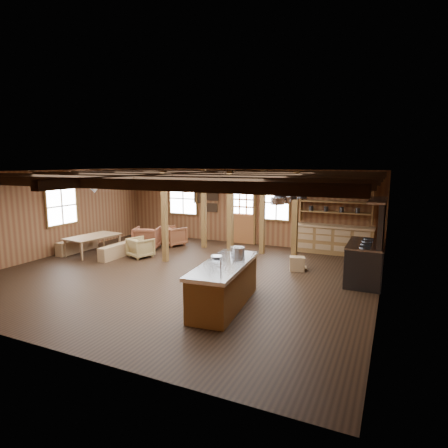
{
  "coord_description": "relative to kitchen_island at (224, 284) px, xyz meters",
  "views": [
    {
      "loc": [
        5.19,
        -8.52,
        3.04
      ],
      "look_at": [
        0.67,
        1.28,
        1.26
      ],
      "focal_mm": 30.0,
      "sensor_mm": 36.0,
      "label": 1
    }
  ],
  "objects": [
    {
      "name": "bowl",
      "position": [
        -0.32,
        0.29,
        0.49
      ],
      "size": [
        0.34,
        0.34,
        0.06
      ],
      "primitive_type": "imported",
      "rotation": [
        0.0,
        0.0,
        0.39
      ],
      "color": "silver",
      "rests_on": "kitchen_island"
    },
    {
      "name": "window_back_right",
      "position": [
        -0.7,
        6.04,
        1.12
      ],
      "size": [
        1.02,
        0.06,
        1.32
      ],
      "color": "white",
      "rests_on": "wall_back"
    },
    {
      "name": "kitchen_island",
      "position": [
        0.0,
        0.0,
        0.0
      ],
      "size": [
        1.12,
        2.58,
        1.2
      ],
      "rotation": [
        0.0,
        0.0,
        0.1
      ],
      "color": "brown",
      "rests_on": "floor"
    },
    {
      "name": "commercial_range",
      "position": [
        2.65,
        2.97,
        0.2
      ],
      "size": [
        0.89,
        1.74,
        2.15
      ],
      "color": "#2D2D30",
      "rests_on": "floor"
    },
    {
      "name": "dining_table",
      "position": [
        -5.9,
        2.37,
        -0.17
      ],
      "size": [
        1.17,
        1.85,
        0.61
      ],
      "primitive_type": "imported",
      "rotation": [
        0.0,
        0.0,
        1.46
      ],
      "color": "olive",
      "rests_on": "floor"
    },
    {
      "name": "bench_aisle",
      "position": [
        -4.89,
        2.37,
        -0.26
      ],
      "size": [
        0.29,
        1.56,
        0.43
      ],
      "primitive_type": "cube",
      "color": "olive",
      "rests_on": "floor"
    },
    {
      "name": "notice_boards",
      "position": [
        -3.49,
        6.04,
        1.16
      ],
      "size": [
        1.08,
        0.03,
        0.9
      ],
      "color": "beige",
      "rests_on": "wall_back"
    },
    {
      "name": "armchair_c",
      "position": [
        -4.21,
        2.67,
        -0.16
      ],
      "size": [
        0.89,
        0.9,
        0.64
      ],
      "primitive_type": "imported",
      "rotation": [
        0.0,
        0.0,
        2.78
      ],
      "color": "olive",
      "rests_on": "floor"
    },
    {
      "name": "armchair_a",
      "position": [
        -4.72,
        3.72,
        -0.08
      ],
      "size": [
        1.1,
        1.12,
        0.79
      ],
      "primitive_type": "imported",
      "rotation": [
        0.0,
        0.0,
        3.52
      ],
      "color": "brown",
      "rests_on": "floor"
    },
    {
      "name": "back_counter",
      "position": [
        1.4,
        5.78,
        0.12
      ],
      "size": [
        2.55,
        0.6,
        2.45
      ],
      "color": "brown",
      "rests_on": "floor"
    },
    {
      "name": "pot_rack",
      "position": [
        0.93,
        1.84,
        1.79
      ],
      "size": [
        0.39,
        3.0,
        0.45
      ],
      "color": "#2D2D30",
      "rests_on": "ceiling"
    },
    {
      "name": "room",
      "position": [
        -2.0,
        1.58,
        0.92
      ],
      "size": [
        10.04,
        9.04,
        2.84
      ],
      "color": "black",
      "rests_on": "ground"
    },
    {
      "name": "back_door",
      "position": [
        -2.0,
        6.03,
        0.4
      ],
      "size": [
        1.02,
        0.08,
        2.15
      ],
      "color": "brown",
      "rests_on": "floor"
    },
    {
      "name": "pendant_lamps",
      "position": [
        -4.25,
        2.58,
        1.77
      ],
      "size": [
        1.86,
        2.36,
        0.66
      ],
      "color": "#2D2D30",
      "rests_on": "ceiling"
    },
    {
      "name": "window_back_left",
      "position": [
        -4.6,
        6.04,
        1.12
      ],
      "size": [
        1.32,
        0.06,
        1.32
      ],
      "color": "white",
      "rests_on": "wall_back"
    },
    {
      "name": "ceiling_joists",
      "position": [
        -2.0,
        1.76,
        2.2
      ],
      "size": [
        9.8,
        8.82,
        0.18
      ],
      "color": "black",
      "rests_on": "ceiling"
    },
    {
      "name": "step_stool",
      "position": [
        0.78,
        3.26,
        -0.27
      ],
      "size": [
        0.53,
        0.44,
        0.41
      ],
      "primitive_type": "cube",
      "rotation": [
        0.0,
        0.0,
        0.29
      ],
      "color": "olive",
      "rests_on": "floor"
    },
    {
      "name": "window_left",
      "position": [
        -6.96,
        2.08,
        1.12
      ],
      "size": [
        0.14,
        1.24,
        1.32
      ],
      "color": "white",
      "rests_on": "wall_back"
    },
    {
      "name": "counter_pot",
      "position": [
        -0.01,
        0.74,
        0.56
      ],
      "size": [
        0.33,
        0.33,
        0.2
      ],
      "primitive_type": "cylinder",
      "color": "silver",
      "rests_on": "kitchen_island"
    },
    {
      "name": "armchair_b",
      "position": [
        -4.18,
        4.6,
        -0.12
      ],
      "size": [
        1.0,
        1.01,
        0.71
      ],
      "primitive_type": "imported",
      "rotation": [
        0.0,
        0.0,
        2.75
      ],
      "color": "brown",
      "rests_on": "floor"
    },
    {
      "name": "timber_posts",
      "position": [
        -1.48,
        3.66,
        0.92
      ],
      "size": [
        3.95,
        2.35,
        2.8
      ],
      "color": "#4F3316",
      "rests_on": "floor"
    },
    {
      "name": "bench_wall",
      "position": [
        -6.65,
        2.37,
        -0.25
      ],
      "size": [
        0.31,
        1.64,
        0.45
      ],
      "primitive_type": "cube",
      "color": "olive",
      "rests_on": "floor"
    }
  ]
}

